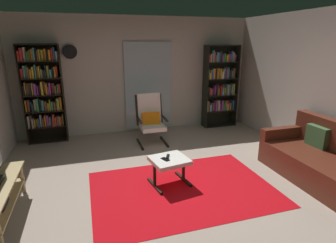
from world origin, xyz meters
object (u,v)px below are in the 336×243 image
at_px(bookshelf_near_sofa, 219,84).
at_px(bookshelf_near_tv, 43,91).
at_px(lounge_armchair, 151,118).
at_px(wall_clock, 70,52).
at_px(cell_phone, 165,159).
at_px(ottoman, 169,163).
at_px(tv_remote, 168,156).
at_px(leather_sofa, 329,163).

bearing_deg(bookshelf_near_sofa, bookshelf_near_tv, 179.19).
distance_m(lounge_armchair, wall_clock, 2.16).
xyz_separation_m(lounge_armchair, cell_phone, (-0.23, -1.82, -0.12)).
bearing_deg(ottoman, tv_remote, 98.75).
bearing_deg(bookshelf_near_tv, cell_phone, -53.95).
relative_size(bookshelf_near_tv, bookshelf_near_sofa, 1.02).
bearing_deg(leather_sofa, ottoman, 164.52).
bearing_deg(ottoman, bookshelf_near_tv, 127.30).
bearing_deg(bookshelf_near_sofa, wall_clock, 176.90).
distance_m(bookshelf_near_tv, cell_phone, 3.22).
xyz_separation_m(leather_sofa, ottoman, (-2.30, 0.64, 0.04)).
xyz_separation_m(leather_sofa, lounge_armchair, (-2.15, 2.43, 0.23)).
xyz_separation_m(ottoman, tv_remote, (-0.01, 0.06, 0.08)).
xyz_separation_m(bookshelf_near_sofa, leather_sofa, (0.25, -3.11, -0.74)).
height_order(bookshelf_near_sofa, ottoman, bookshelf_near_sofa).
height_order(ottoman, cell_phone, cell_phone).
height_order(bookshelf_near_tv, bookshelf_near_sofa, bookshelf_near_tv).
relative_size(bookshelf_near_sofa, cell_phone, 14.11).
bearing_deg(wall_clock, bookshelf_near_sofa, -3.10).
bearing_deg(tv_remote, cell_phone, -104.83).
height_order(leather_sofa, ottoman, leather_sofa).
xyz_separation_m(tv_remote, wall_clock, (-1.32, 2.60, 1.43)).
bearing_deg(leather_sofa, bookshelf_near_tv, 143.19).
bearing_deg(lounge_armchair, leather_sofa, -48.59).
bearing_deg(bookshelf_near_sofa, tv_remote, -130.58).
bearing_deg(ottoman, lounge_armchair, 84.97).
distance_m(bookshelf_near_sofa, tv_remote, 3.24).
bearing_deg(cell_phone, ottoman, -4.65).
xyz_separation_m(bookshelf_near_tv, ottoman, (1.92, -2.52, -0.74)).
distance_m(cell_phone, wall_clock, 3.28).
relative_size(lounge_armchair, wall_clock, 3.53).
bearing_deg(lounge_armchair, tv_remote, -95.46).
distance_m(leather_sofa, tv_remote, 2.42).
height_order(bookshelf_near_tv, leather_sofa, bookshelf_near_tv).
height_order(leather_sofa, cell_phone, leather_sofa).
xyz_separation_m(bookshelf_near_sofa, wall_clock, (-3.39, 0.18, 0.80)).
relative_size(lounge_armchair, ottoman, 1.73).
xyz_separation_m(bookshelf_near_tv, lounge_armchair, (2.08, -0.73, -0.55)).
bearing_deg(wall_clock, lounge_armchair, -29.98).
bearing_deg(cell_phone, wall_clock, 93.56).
xyz_separation_m(bookshelf_near_sofa, tv_remote, (-2.07, -2.41, -0.63)).
bearing_deg(cell_phone, leather_sofa, -36.21).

